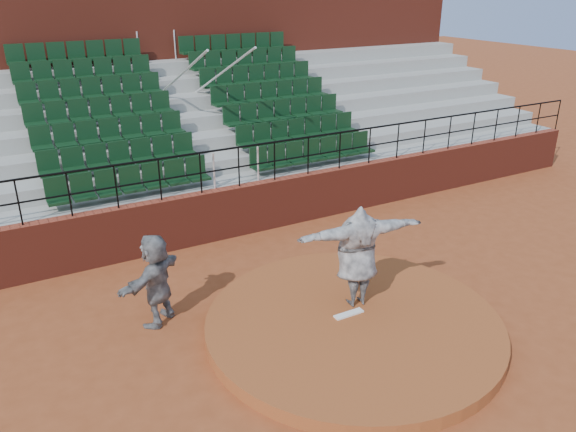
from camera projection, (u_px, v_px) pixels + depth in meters
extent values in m
plane|color=brown|center=(353.00, 330.00, 10.51)|extent=(90.00, 90.00, 0.00)
cylinder|color=#954821|center=(353.00, 324.00, 10.47)|extent=(5.50, 5.50, 0.25)
cube|color=white|center=(349.00, 314.00, 10.53)|extent=(0.60, 0.15, 0.03)
cube|color=maroon|center=(240.00, 210.00, 14.29)|extent=(24.00, 0.30, 1.30)
cylinder|color=black|center=(238.00, 147.00, 13.65)|extent=(24.00, 0.05, 0.05)
cylinder|color=black|center=(239.00, 167.00, 13.85)|extent=(24.00, 0.04, 0.04)
cylinder|color=black|center=(18.00, 203.00, 11.60)|extent=(0.04, 0.04, 1.00)
cylinder|color=black|center=(69.00, 195.00, 12.05)|extent=(0.04, 0.04, 1.00)
cylinder|color=black|center=(116.00, 187.00, 12.50)|extent=(0.04, 0.04, 1.00)
cylinder|color=black|center=(160.00, 180.00, 12.95)|extent=(0.04, 0.04, 1.00)
cylinder|color=black|center=(201.00, 173.00, 13.40)|extent=(0.04, 0.04, 1.00)
cylinder|color=black|center=(239.00, 167.00, 13.85)|extent=(0.04, 0.04, 1.00)
cylinder|color=black|center=(275.00, 161.00, 14.30)|extent=(0.04, 0.04, 1.00)
cylinder|color=black|center=(308.00, 156.00, 14.74)|extent=(0.04, 0.04, 1.00)
cylinder|color=black|center=(340.00, 150.00, 15.19)|extent=(0.04, 0.04, 1.00)
cylinder|color=black|center=(370.00, 146.00, 15.64)|extent=(0.04, 0.04, 1.00)
cylinder|color=black|center=(398.00, 141.00, 16.09)|extent=(0.04, 0.04, 1.00)
cylinder|color=black|center=(424.00, 137.00, 16.54)|extent=(0.04, 0.04, 1.00)
cylinder|color=black|center=(450.00, 133.00, 16.99)|extent=(0.04, 0.04, 1.00)
cylinder|color=black|center=(473.00, 129.00, 17.44)|extent=(0.04, 0.04, 1.00)
cylinder|color=black|center=(496.00, 125.00, 17.89)|extent=(0.04, 0.04, 1.00)
cylinder|color=black|center=(518.00, 122.00, 18.33)|extent=(0.04, 0.04, 1.00)
cylinder|color=black|center=(538.00, 118.00, 18.78)|extent=(0.04, 0.04, 1.00)
cylinder|color=black|center=(558.00, 115.00, 19.23)|extent=(0.04, 0.04, 1.00)
cube|color=#989993|center=(231.00, 203.00, 14.76)|extent=(24.00, 0.85, 1.30)
cube|color=black|center=(131.00, 182.00, 13.24)|extent=(3.85, 0.48, 0.72)
cube|color=black|center=(313.00, 153.00, 15.51)|extent=(3.85, 0.48, 0.72)
cube|color=#989993|center=(218.00, 186.00, 15.36)|extent=(24.00, 0.85, 1.70)
cube|color=black|center=(120.00, 157.00, 13.77)|extent=(3.85, 0.48, 0.72)
cube|color=black|center=(298.00, 132.00, 16.04)|extent=(3.85, 0.48, 0.72)
cube|color=#989993|center=(207.00, 171.00, 15.97)|extent=(24.00, 0.85, 2.10)
cube|color=black|center=(110.00, 133.00, 14.30)|extent=(3.85, 0.48, 0.72)
cube|color=black|center=(284.00, 112.00, 16.57)|extent=(3.85, 0.48, 0.72)
cube|color=#989993|center=(196.00, 156.00, 16.58)|extent=(24.00, 0.85, 2.50)
cube|color=black|center=(101.00, 111.00, 14.83)|extent=(3.85, 0.48, 0.72)
cube|color=black|center=(270.00, 94.00, 17.10)|extent=(3.85, 0.48, 0.72)
cube|color=#989993|center=(185.00, 143.00, 17.19)|extent=(24.00, 0.85, 2.90)
cube|color=black|center=(93.00, 91.00, 15.36)|extent=(3.85, 0.48, 0.72)
cube|color=black|center=(258.00, 77.00, 17.63)|extent=(3.85, 0.48, 0.72)
cube|color=#989993|center=(176.00, 131.00, 17.79)|extent=(24.00, 0.85, 3.30)
cube|color=black|center=(85.00, 72.00, 15.89)|extent=(3.85, 0.48, 0.72)
cube|color=black|center=(246.00, 61.00, 18.16)|extent=(3.85, 0.48, 0.72)
cube|color=#989993|center=(167.00, 119.00, 18.40)|extent=(24.00, 0.85, 3.70)
cube|color=black|center=(77.00, 54.00, 16.42)|extent=(3.85, 0.48, 0.72)
cube|color=black|center=(235.00, 45.00, 18.69)|extent=(3.85, 0.48, 0.72)
cylinder|color=silver|center=(170.00, 85.00, 15.48)|extent=(0.06, 5.97, 2.46)
cylinder|color=silver|center=(211.00, 81.00, 16.02)|extent=(0.06, 5.97, 2.46)
cube|color=maroon|center=(145.00, 59.00, 19.29)|extent=(24.00, 3.00, 7.10)
imported|color=black|center=(357.00, 256.00, 10.55)|extent=(2.57, 1.08, 2.03)
imported|color=black|center=(156.00, 279.00, 10.44)|extent=(1.66, 1.45, 1.82)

